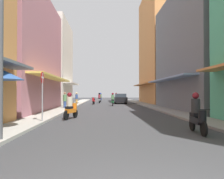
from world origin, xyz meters
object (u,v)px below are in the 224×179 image
(motorbike_blue, at_px, (101,98))
(street_sign_no_entry, at_px, (42,90))
(utility_pole, at_px, (0,17))
(motorbike_black, at_px, (197,115))
(motorbike_orange, at_px, (71,107))
(motorbike_maroon, at_px, (116,98))
(motorbike_red, at_px, (94,101))
(pedestrian_foreground, at_px, (77,97))
(parked_car, at_px, (120,99))
(vendor_umbrella, at_px, (0,74))
(motorbike_green, at_px, (113,100))
(pedestrian_midway, at_px, (65,101))
(motorbike_silver, at_px, (99,99))

(motorbike_blue, bearing_deg, street_sign_no_entry, -95.69)
(utility_pole, xyz_separation_m, street_sign_no_entry, (0.10, 4.60, -2.21))
(motorbike_black, height_order, motorbike_orange, same)
(motorbike_black, distance_m, motorbike_maroon, 29.50)
(motorbike_red, bearing_deg, pedestrian_foreground, 175.23)
(parked_car, relative_size, vendor_umbrella, 1.62)
(motorbike_maroon, height_order, vendor_umbrella, vendor_umbrella)
(motorbike_orange, bearing_deg, pedestrian_foreground, 95.54)
(motorbike_red, height_order, utility_pole, utility_pole)
(motorbike_blue, height_order, utility_pole, utility_pole)
(motorbike_black, xyz_separation_m, motorbike_orange, (-5.55, 4.99, 0.00))
(motorbike_black, xyz_separation_m, motorbike_green, (-2.47, 18.83, 0.00))
(motorbike_maroon, distance_m, utility_pole, 31.53)
(pedestrian_midway, xyz_separation_m, vendor_umbrella, (-0.42, -12.98, 1.49))
(motorbike_maroon, distance_m, pedestrian_midway, 16.90)
(pedestrian_midway, bearing_deg, motorbike_maroon, 69.39)
(motorbike_black, relative_size, pedestrian_midway, 1.11)
(motorbike_green, xyz_separation_m, pedestrian_foreground, (-4.77, 3.57, 0.24))
(pedestrian_foreground, relative_size, street_sign_no_entry, 0.63)
(motorbike_green, relative_size, street_sign_no_entry, 0.68)
(motorbike_blue, height_order, pedestrian_foreground, pedestrian_foreground)
(parked_car, relative_size, pedestrian_foreground, 2.46)
(motorbike_orange, xyz_separation_m, parked_car, (4.43, 19.50, 0.04))
(motorbike_black, relative_size, utility_pole, 0.24)
(pedestrian_foreground, height_order, street_sign_no_entry, street_sign_no_entry)
(motorbike_maroon, height_order, street_sign_no_entry, street_sign_no_entry)
(pedestrian_midway, distance_m, pedestrian_foreground, 8.75)
(motorbike_orange, height_order, vendor_umbrella, vendor_umbrella)
(motorbike_maroon, bearing_deg, utility_pole, -99.99)
(motorbike_silver, xyz_separation_m, street_sign_no_entry, (-2.54, -22.98, 1.01))
(motorbike_black, bearing_deg, motorbike_red, 102.49)
(motorbike_black, bearing_deg, pedestrian_foreground, 107.90)
(motorbike_silver, distance_m, utility_pole, 27.90)
(motorbike_green, height_order, parked_car, motorbike_green)
(motorbike_orange, bearing_deg, motorbike_blue, 86.62)
(motorbike_green, height_order, street_sign_no_entry, street_sign_no_entry)
(motorbike_black, height_order, motorbike_blue, same)
(motorbike_blue, distance_m, motorbike_orange, 25.09)
(parked_car, height_order, vendor_umbrella, vendor_umbrella)
(motorbike_blue, xyz_separation_m, parked_car, (2.95, -5.54, 0.04))
(motorbike_black, bearing_deg, vendor_umbrella, 175.09)
(pedestrian_midway, xyz_separation_m, utility_pole, (0.51, -15.07, 3.11))
(motorbike_green, xyz_separation_m, parked_car, (1.35, 5.66, 0.04))
(motorbike_orange, height_order, utility_pole, utility_pole)
(motorbike_silver, bearing_deg, parked_car, -28.47)
(pedestrian_midway, height_order, vendor_umbrella, vendor_umbrella)
(street_sign_no_entry, bearing_deg, motorbike_silver, 83.69)
(parked_car, distance_m, pedestrian_midway, 12.50)
(motorbike_red, height_order, street_sign_no_entry, street_sign_no_entry)
(street_sign_no_entry, bearing_deg, motorbike_black, -25.23)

